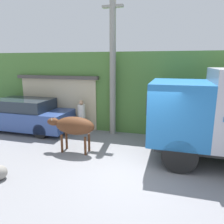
# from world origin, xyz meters

# --- Properties ---
(ground_plane) EXTENTS (60.00, 60.00, 0.00)m
(ground_plane) POSITION_xyz_m (0.00, 0.00, 0.00)
(ground_plane) COLOR gray
(hillside_embankment) EXTENTS (32.00, 6.00, 3.77)m
(hillside_embankment) POSITION_xyz_m (0.00, 6.58, 1.88)
(hillside_embankment) COLOR #4C7A38
(hillside_embankment) RESTS_ON ground_plane
(building_backdrop) EXTENTS (4.37, 2.70, 2.66)m
(building_backdrop) POSITION_xyz_m (-4.59, 4.70, 1.34)
(building_backdrop) COLOR #C6B793
(building_backdrop) RESTS_ON ground_plane
(brown_cow) EXTENTS (1.89, 0.67, 1.36)m
(brown_cow) POSITION_xyz_m (-2.45, 0.83, 1.01)
(brown_cow) COLOR #512D19
(brown_cow) RESTS_ON ground_plane
(parked_suv) EXTENTS (4.79, 1.82, 1.57)m
(parked_suv) POSITION_xyz_m (-6.01, 2.56, 0.76)
(parked_suv) COLOR #334C8C
(parked_suv) RESTS_ON ground_plane
(pedestrian_on_hill) EXTENTS (0.40, 0.40, 1.56)m
(pedestrian_on_hill) POSITION_xyz_m (-3.13, 3.08, 0.85)
(pedestrian_on_hill) COLOR #38332D
(pedestrian_on_hill) RESTS_ON ground_plane
(utility_pole) EXTENTS (0.90, 0.28, 6.34)m
(utility_pole) POSITION_xyz_m (-1.64, 3.28, 3.27)
(utility_pole) COLOR gray
(utility_pole) RESTS_ON ground_plane
(roadside_rock) EXTENTS (0.42, 0.42, 0.42)m
(roadside_rock) POSITION_xyz_m (-3.66, -1.59, 0.21)
(roadside_rock) COLOR gray
(roadside_rock) RESTS_ON ground_plane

